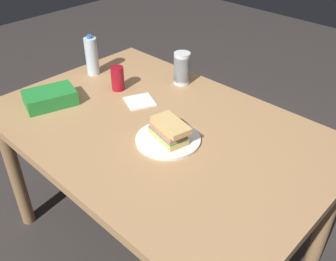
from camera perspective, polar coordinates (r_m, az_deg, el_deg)
name	(u,v)px	position (r m, az deg, el deg)	size (l,w,h in m)	color
ground_plane	(161,242)	(2.17, -1.13, -16.45)	(8.00, 8.00, 0.00)	#383330
dining_table	(159,143)	(1.70, -1.39, -1.93)	(1.49, 1.01, 0.77)	tan
paper_plate	(168,139)	(1.55, 0.00, -1.34)	(0.27, 0.27, 0.01)	white
sandwich	(169,130)	(1.52, 0.14, 0.04)	(0.20, 0.13, 0.08)	#DBB26B
soda_can_red	(118,78)	(1.92, -7.63, 7.81)	(0.07, 0.07, 0.12)	maroon
chip_bag	(50,98)	(1.87, -17.41, 4.76)	(0.23, 0.15, 0.07)	#268C38
water_bottle_tall	(92,56)	(2.09, -11.46, 10.97)	(0.07, 0.07, 0.22)	silver
plastic_cup_stack	(182,68)	(1.95, 2.12, 9.38)	(0.08, 0.08, 0.17)	silver
paper_napkin	(140,101)	(1.82, -4.29, 4.41)	(0.13, 0.13, 0.01)	white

